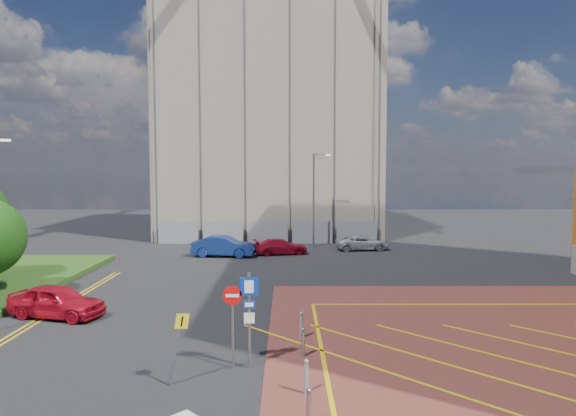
{
  "coord_description": "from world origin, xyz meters",
  "views": [
    {
      "loc": [
        1.75,
        -15.56,
        6.54
      ],
      "look_at": [
        1.78,
        5.17,
        5.02
      ],
      "focal_mm": 32.0,
      "sensor_mm": 36.0,
      "label": 1
    }
  ],
  "objects_px": {
    "lamp_back": "(315,196)",
    "car_red_left": "(57,301)",
    "warning_sign": "(178,339)",
    "car_blue_back": "(224,246)",
    "car_red_back": "(281,247)",
    "sign_cluster": "(243,310)",
    "car_silver_back": "(362,243)"
  },
  "relations": [
    {
      "from": "lamp_back",
      "to": "car_red_left",
      "type": "distance_m",
      "value": 24.85
    },
    {
      "from": "warning_sign",
      "to": "car_blue_back",
      "type": "distance_m",
      "value": 23.48
    },
    {
      "from": "warning_sign",
      "to": "car_red_back",
      "type": "xyz_separation_m",
      "value": [
        2.8,
        24.45,
        -0.82
      ]
    },
    {
      "from": "lamp_back",
      "to": "sign_cluster",
      "type": "xyz_separation_m",
      "value": [
        -3.78,
        -27.02,
        -2.41
      ]
    },
    {
      "from": "warning_sign",
      "to": "car_red_left",
      "type": "relative_size",
      "value": 0.52
    },
    {
      "from": "warning_sign",
      "to": "car_red_left",
      "type": "distance_m",
      "value": 10.08
    },
    {
      "from": "sign_cluster",
      "to": "car_red_left",
      "type": "bearing_deg",
      "value": 146.17
    },
    {
      "from": "warning_sign",
      "to": "car_blue_back",
      "type": "xyz_separation_m",
      "value": [
        -1.51,
        23.42,
        -0.64
      ]
    },
    {
      "from": "car_red_back",
      "to": "car_blue_back",
      "type": "bearing_deg",
      "value": 91.01
    },
    {
      "from": "lamp_back",
      "to": "car_red_back",
      "type": "bearing_deg",
      "value": -126.06
    },
    {
      "from": "lamp_back",
      "to": "car_red_back",
      "type": "height_order",
      "value": "lamp_back"
    },
    {
      "from": "lamp_back",
      "to": "warning_sign",
      "type": "relative_size",
      "value": 3.55
    },
    {
      "from": "lamp_back",
      "to": "warning_sign",
      "type": "height_order",
      "value": "lamp_back"
    },
    {
      "from": "car_red_left",
      "to": "warning_sign",
      "type": "bearing_deg",
      "value": -121.26
    },
    {
      "from": "warning_sign",
      "to": "car_red_back",
      "type": "height_order",
      "value": "warning_sign"
    },
    {
      "from": "lamp_back",
      "to": "car_red_back",
      "type": "distance_m",
      "value": 6.12
    },
    {
      "from": "lamp_back",
      "to": "car_red_left",
      "type": "relative_size",
      "value": 1.85
    },
    {
      "from": "lamp_back",
      "to": "car_blue_back",
      "type": "xyz_separation_m",
      "value": [
        -7.16,
        -4.94,
        -3.57
      ]
    },
    {
      "from": "sign_cluster",
      "to": "car_red_back",
      "type": "relative_size",
      "value": 0.76
    },
    {
      "from": "warning_sign",
      "to": "car_red_back",
      "type": "bearing_deg",
      "value": 83.46
    },
    {
      "from": "car_red_left",
      "to": "car_red_back",
      "type": "relative_size",
      "value": 1.03
    },
    {
      "from": "car_red_back",
      "to": "car_red_left",
      "type": "bearing_deg",
      "value": 138.01
    },
    {
      "from": "lamp_back",
      "to": "car_red_left",
      "type": "xyz_separation_m",
      "value": [
        -12.61,
        -21.1,
        -3.62
      ]
    },
    {
      "from": "sign_cluster",
      "to": "car_blue_back",
      "type": "relative_size",
      "value": 0.67
    },
    {
      "from": "car_red_left",
      "to": "car_blue_back",
      "type": "height_order",
      "value": "car_blue_back"
    },
    {
      "from": "lamp_back",
      "to": "car_silver_back",
      "type": "bearing_deg",
      "value": -23.87
    },
    {
      "from": "warning_sign",
      "to": "car_blue_back",
      "type": "height_order",
      "value": "warning_sign"
    },
    {
      "from": "lamp_back",
      "to": "car_red_back",
      "type": "relative_size",
      "value": 1.9
    },
    {
      "from": "sign_cluster",
      "to": "car_silver_back",
      "type": "xyz_separation_m",
      "value": [
        7.64,
        25.31,
        -1.35
      ]
    },
    {
      "from": "car_silver_back",
      "to": "car_red_back",
      "type": "bearing_deg",
      "value": 102.98
    },
    {
      "from": "sign_cluster",
      "to": "warning_sign",
      "type": "bearing_deg",
      "value": -144.19
    },
    {
      "from": "sign_cluster",
      "to": "car_blue_back",
      "type": "height_order",
      "value": "sign_cluster"
    }
  ]
}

